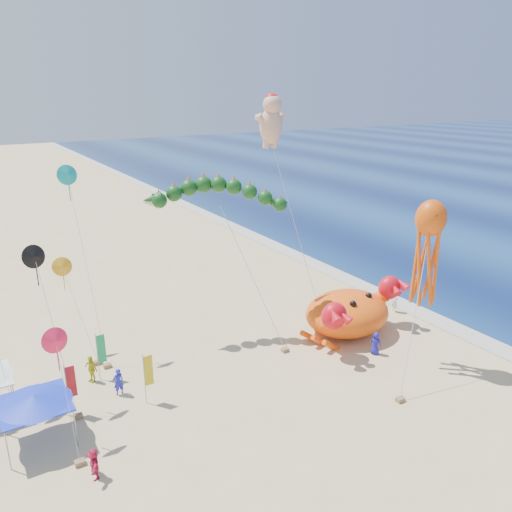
{
  "coord_description": "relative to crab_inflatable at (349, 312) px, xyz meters",
  "views": [
    {
      "loc": [
        -19.04,
        -25.82,
        17.43
      ],
      "look_at": [
        -2.0,
        2.0,
        6.5
      ],
      "focal_mm": 35.0,
      "sensor_mm": 36.0,
      "label": 1
    }
  ],
  "objects": [
    {
      "name": "dragon_kite",
      "position": [
        -7.98,
        5.26,
        8.48
      ],
      "size": [
        10.08,
        7.94,
        11.33
      ],
      "color": "#103D14",
      "rests_on": "ground"
    },
    {
      "name": "feather_flags",
      "position": [
        -19.23,
        1.24,
        0.28
      ],
      "size": [
        8.81,
        4.01,
        3.2
      ],
      "color": "gray",
      "rests_on": "ground"
    },
    {
      "name": "crab_inflatable",
      "position": [
        0.0,
        0.0,
        0.0
      ],
      "size": [
        8.95,
        6.85,
        3.92
      ],
      "color": "#FE570D",
      "rests_on": "ground"
    },
    {
      "name": "beachgoers",
      "position": [
        -11.58,
        -1.09,
        -0.89
      ],
      "size": [
        26.39,
        9.67,
        1.82
      ],
      "color": "white",
      "rests_on": "ground"
    },
    {
      "name": "small_kites",
      "position": [
        -19.87,
        4.07,
        5.68
      ],
      "size": [
        7.52,
        13.34,
        12.95
      ],
      "color": "orange",
      "rests_on": "ground"
    },
    {
      "name": "canopy_blue",
      "position": [
        -21.83,
        -0.84,
        0.71
      ],
      "size": [
        3.71,
        3.71,
        2.71
      ],
      "color": "gray",
      "rests_on": "ground"
    },
    {
      "name": "octopus_kite",
      "position": [
        1.08,
        -5.56,
        6.52
      ],
      "size": [
        5.54,
        3.79,
        11.09
      ],
      "color": "#DF4E0B",
      "rests_on": "ground"
    },
    {
      "name": "cherub_kite",
      "position": [
        -1.37,
        8.61,
        13.4
      ],
      "size": [
        4.02,
        4.1,
        17.15
      ],
      "color": "#E2A989",
      "rests_on": "ground"
    },
    {
      "name": "ground",
      "position": [
        -4.48,
        0.6,
        -1.73
      ],
      "size": [
        320.0,
        320.0,
        0.0
      ],
      "primitive_type": "plane",
      "color": "#D1B784",
      "rests_on": "ground"
    },
    {
      "name": "foam_strip",
      "position": [
        7.52,
        0.6,
        -1.72
      ],
      "size": [
        320.0,
        320.0,
        0.0
      ],
      "primitive_type": "plane",
      "color": "silver",
      "rests_on": "ground"
    }
  ]
}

